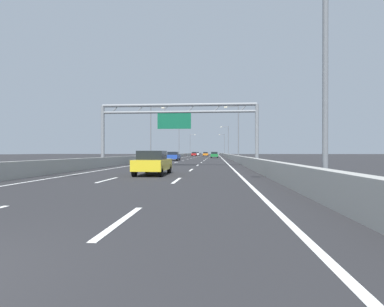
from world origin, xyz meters
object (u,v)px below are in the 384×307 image
Objects in this scene: streetlamp_right_far at (228,139)px; orange_car at (206,154)px; streetlamp_right_near at (319,42)px; red_car at (194,154)px; streetlamp_left_distant at (191,143)px; streetlamp_right_mid at (237,129)px; streetlamp_right_distant at (224,143)px; yellow_car at (153,163)px; sign_gantry at (178,119)px; white_car at (197,154)px; green_car at (214,155)px; streetlamp_left_far at (180,140)px; blue_car at (173,156)px; silver_car at (215,154)px; streetlamp_left_mid at (152,130)px.

streetlamp_right_far is 15.86m from orange_car.
streetlamp_right_near is 2.22× the size of red_car.
orange_car is at bearing -74.71° from streetlamp_left_distant.
streetlamp_right_mid is 55.39m from orange_car.
yellow_car is at bearing -93.77° from streetlamp_right_distant.
streetlamp_right_distant is 2.18× the size of yellow_car.
sign_gantry is 105.43m from streetlamp_right_distant.
orange_car is at bearing -76.40° from white_car.
white_car is 17.13m from orange_car.
streetlamp_right_far is at bearing 90.00° from streetlamp_right_near.
red_car reaches higher than orange_car.
streetlamp_right_near is 96.51m from orange_car.
streetlamp_right_far reaches higher than red_car.
streetlamp_right_distant is 16.71m from white_car.
green_car is at bearing -93.81° from streetlamp_right_distant.
streetlamp_right_mid is at bearing 71.41° from sign_gantry.
streetlamp_left_distant is at bearing 94.03° from sign_gantry.
orange_car is (-7.26, 54.72, -4.64)m from streetlamp_right_mid.
streetlamp_left_far is at bearing 95.52° from yellow_car.
streetlamp_right_far is at bearing 75.67° from blue_car.
red_car is at bearing 92.36° from yellow_car.
red_car is at bearing 73.92° from streetlamp_left_far.
red_car is (3.63, 12.61, -4.63)m from streetlamp_left_far.
streetlamp_right_distant is at bearing -18.81° from silver_car.
streetlamp_right_near is at bearing -79.78° from streetlamp_left_far.
streetlamp_right_near is 82.80m from streetlamp_right_far.
streetlamp_right_near is 41.71m from blue_car.
streetlamp_left_distant is at bearing 109.83° from streetlamp_right_far.
blue_car is (3.99, -1.42, -4.63)m from streetlamp_left_mid.
streetlamp_right_far is at bearing -70.17° from streetlamp_left_distant.
red_car is 87.78m from yellow_car.
streetlamp_left_distant is 84.44m from blue_car.
sign_gantry reaches higher than white_car.
streetlamp_right_far is 1.00× the size of streetlamp_right_distant.
orange_car is (0.26, 77.08, -4.08)m from sign_gantry.
white_car is 0.99× the size of green_car.
white_car is (-11.29, -11.43, -4.63)m from streetlamp_right_distant.
streetlamp_left_mid is 2.10× the size of white_car.
streetlamp_right_near is 1.00× the size of streetlamp_left_mid.
green_car is at bearing -77.01° from red_car.
streetlamp_left_distant is at bearing 97.19° from red_car.
white_car is (3.65, 29.97, -4.63)m from streetlamp_left_far.
streetlamp_left_mid reaches higher than sign_gantry.
streetlamp_left_mid is 1.00× the size of streetlamp_right_mid.
white_car is at bearing 91.97° from yellow_car.
silver_car is (7.41, 30.12, -0.04)m from red_car.
streetlamp_right_near and streetlamp_right_far have the same top height.
streetlamp_right_distant is 2.03× the size of silver_car.
white_car is at bearing 95.71° from streetlamp_right_near.
streetlamp_left_far is 1.00× the size of streetlamp_left_distant.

